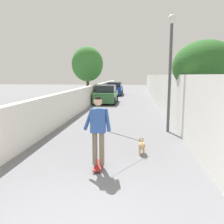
{
  "coord_description": "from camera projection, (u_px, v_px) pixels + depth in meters",
  "views": [
    {
      "loc": [
        -3.11,
        -0.88,
        2.4
      ],
      "look_at": [
        5.58,
        0.02,
        1.0
      ],
      "focal_mm": 37.23,
      "sensor_mm": 36.0,
      "label": 1
    }
  ],
  "objects": [
    {
      "name": "dog",
      "position": [
        141.0,
        145.0,
        7.11
      ],
      "size": [
        1.52,
        1.27,
        1.06
      ],
      "color": "tan",
      "rests_on": "ground"
    },
    {
      "name": "car_near",
      "position": [
        106.0,
        95.0,
        19.95
      ],
      "size": [
        3.91,
        1.8,
        1.54
      ],
      "color": "#336B38",
      "rests_on": "ground"
    },
    {
      "name": "skateboard",
      "position": [
        99.0,
        165.0,
        6.05
      ],
      "size": [
        0.81,
        0.22,
        0.08
      ],
      "color": "maroon",
      "rests_on": "ground"
    },
    {
      "name": "ground_plane",
      "position": [
        124.0,
        107.0,
        17.28
      ],
      "size": [
        80.0,
        80.0,
        0.0
      ],
      "primitive_type": "plane",
      "color": "slate"
    },
    {
      "name": "car_far",
      "position": [
        115.0,
        89.0,
        28.08
      ],
      "size": [
        4.4,
        1.8,
        1.54
      ],
      "color": "navy",
      "rests_on": "ground"
    },
    {
      "name": "person_skateboarder",
      "position": [
        98.0,
        125.0,
        5.88
      ],
      "size": [
        0.23,
        0.71,
        1.79
      ],
      "color": "#726651",
      "rests_on": "skateboard"
    },
    {
      "name": "tree_left_near",
      "position": [
        87.0,
        64.0,
        22.03
      ],
      "size": [
        2.96,
        2.96,
        5.05
      ],
      "color": "brown",
      "rests_on": "ground"
    },
    {
      "name": "tree_right_mid",
      "position": [
        205.0,
        67.0,
        10.07
      ],
      "size": [
        2.8,
        2.8,
        3.89
      ],
      "color": "#473523",
      "rests_on": "ground"
    },
    {
      "name": "lamp_post",
      "position": [
        171.0,
        54.0,
        9.44
      ],
      "size": [
        0.36,
        0.36,
        4.77
      ],
      "color": "#4C4C51",
      "rests_on": "ground"
    },
    {
      "name": "fence_right",
      "position": [
        166.0,
        94.0,
        14.84
      ],
      "size": [
        48.0,
        0.3,
        2.41
      ],
      "primitive_type": "cube",
      "color": "silver",
      "rests_on": "ground"
    },
    {
      "name": "wall_left",
      "position": [
        80.0,
        100.0,
        15.48
      ],
      "size": [
        48.0,
        0.3,
        1.53
      ],
      "primitive_type": "cube",
      "color": "silver",
      "rests_on": "ground"
    }
  ]
}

